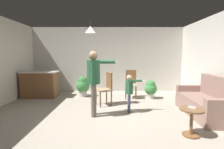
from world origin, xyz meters
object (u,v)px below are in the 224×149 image
at_px(kitchen_counter, 40,84).
at_px(potted_plant_by_wall, 83,85).
at_px(dining_chair_by_counter, 131,83).
at_px(potted_plant_corner, 151,88).
at_px(side_table_by_couch, 192,119).
at_px(person_child, 130,89).
at_px(couch_floral, 207,102).
at_px(spare_remote_on_table, 192,107).
at_px(dining_chair_near_wall, 106,87).
at_px(person_adult, 94,76).

distance_m(kitchen_counter, potted_plant_by_wall, 1.55).
height_order(dining_chair_by_counter, potted_plant_corner, dining_chair_by_counter).
distance_m(side_table_by_couch, potted_plant_by_wall, 4.00).
relative_size(side_table_by_couch, potted_plant_by_wall, 0.68).
relative_size(kitchen_counter, person_child, 1.25).
distance_m(kitchen_counter, person_child, 3.51).
bearing_deg(couch_floral, spare_remote_on_table, 141.37).
bearing_deg(dining_chair_near_wall, spare_remote_on_table, -164.98).
relative_size(couch_floral, person_child, 1.81).
distance_m(kitchen_counter, dining_chair_by_counter, 3.31).
xyz_separation_m(dining_chair_by_counter, potted_plant_corner, (0.69, -0.12, -0.18)).
bearing_deg(dining_chair_near_wall, dining_chair_by_counter, -70.67).
distance_m(side_table_by_couch, person_adult, 2.31).
height_order(potted_plant_corner, potted_plant_by_wall, potted_plant_by_wall).
distance_m(couch_floral, kitchen_counter, 5.38).
distance_m(person_child, dining_chair_by_counter, 1.59).
bearing_deg(dining_chair_by_counter, couch_floral, 140.12).
xyz_separation_m(person_child, spare_remote_on_table, (1.04, -1.27, -0.09)).
distance_m(side_table_by_couch, potted_plant_corner, 2.76).
height_order(kitchen_counter, potted_plant_by_wall, kitchen_counter).
bearing_deg(spare_remote_on_table, person_child, 129.32).
height_order(side_table_by_couch, potted_plant_by_wall, potted_plant_by_wall).
bearing_deg(side_table_by_couch, person_child, 128.23).
xyz_separation_m(kitchen_counter, person_adult, (2.19, -1.90, 0.53)).
height_order(couch_floral, dining_chair_near_wall, same).
height_order(person_child, potted_plant_corner, person_child).
distance_m(kitchen_counter, side_table_by_couch, 5.07).
distance_m(dining_chair_near_wall, spare_remote_on_table, 2.59).
bearing_deg(side_table_by_couch, person_adult, 151.35).
relative_size(kitchen_counter, potted_plant_corner, 1.91).
bearing_deg(dining_chair_by_counter, kitchen_counter, 4.66).
bearing_deg(dining_chair_by_counter, potted_plant_by_wall, -0.13).
relative_size(person_child, spare_remote_on_table, 7.77).
relative_size(kitchen_counter, dining_chair_by_counter, 1.26).
bearing_deg(side_table_by_couch, potted_plant_corner, 92.46).
bearing_deg(potted_plant_by_wall, person_child, -48.68).
xyz_separation_m(person_adult, spare_remote_on_table, (1.95, -1.02, -0.47)).
bearing_deg(potted_plant_by_wall, potted_plant_corner, -7.21).
bearing_deg(person_child, person_adult, -69.43).
relative_size(couch_floral, potted_plant_by_wall, 2.39).
bearing_deg(couch_floral, person_adult, 92.71).
height_order(person_adult, dining_chair_near_wall, person_adult).
bearing_deg(side_table_by_couch, dining_chair_by_counter, 105.75).
distance_m(dining_chair_near_wall, potted_plant_corner, 1.75).
height_order(person_child, dining_chair_by_counter, person_child).
bearing_deg(potted_plant_corner, person_child, -121.91).
bearing_deg(person_child, side_table_by_couch, 43.83).
distance_m(side_table_by_couch, dining_chair_by_counter, 2.99).
xyz_separation_m(side_table_by_couch, potted_plant_corner, (-0.12, 2.75, 0.04)).
relative_size(person_child, dining_chair_near_wall, 1.01).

